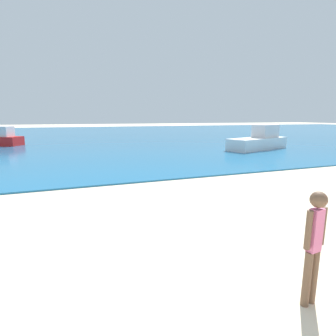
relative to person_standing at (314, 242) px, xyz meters
The scene contains 3 objects.
water 37.20m from the person_standing, 91.21° to the left, with size 160.00×60.00×0.06m, color #1E6B9E.
person_standing is the anchor object (origin of this frame).
boat_near 17.65m from the person_standing, 53.19° to the left, with size 5.55×3.21×1.80m.
Camera 1 is at (-2.04, 1.11, 2.43)m, focal length 28.62 mm.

